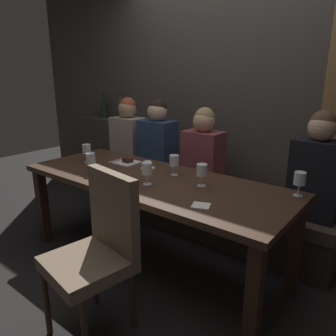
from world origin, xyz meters
TOP-DOWN VIEW (x-y plane):
  - ground at (0.00, 0.00)m, footprint 9.00×9.00m
  - back_wall_tiled at (0.00, 1.22)m, footprint 6.00×0.12m
  - back_counter at (-1.55, 1.04)m, footprint 1.10×0.28m
  - dining_table at (0.00, 0.00)m, footprint 2.20×0.84m
  - banquette_bench at (0.00, 0.70)m, footprint 2.50×0.44m
  - chair_near_side at (0.22, -0.72)m, footprint 0.51×0.51m
  - diner_redhead at (-0.96, 0.72)m, footprint 0.36×0.24m
  - diner_bearded at (-0.53, 0.71)m, footprint 0.36×0.24m
  - diner_far_end at (0.03, 0.70)m, footprint 0.36×0.24m
  - diner_near_end at (1.02, 0.71)m, footprint 0.36×0.24m
  - wine_bottle_dark_red at (-1.75, 1.06)m, footprint 0.08×0.08m
  - wine_bottle_pale_label at (-1.44, 1.07)m, footprint 0.08×0.08m
  - wine_glass_near_right at (-0.48, -0.20)m, footprint 0.08×0.08m
  - wine_glass_end_right at (0.10, 0.16)m, footprint 0.08×0.08m
  - wine_glass_center_front at (0.08, -0.13)m, footprint 0.08×0.08m
  - wine_glass_end_left at (-0.77, -0.01)m, footprint 0.08×0.08m
  - wine_glass_far_right at (0.41, 0.08)m, footprint 0.08×0.08m
  - wine_glass_near_left at (1.01, 0.32)m, footprint 0.08×0.08m
  - espresso_cup at (-0.20, 0.17)m, footprint 0.12×0.12m
  - dessert_plate at (-0.45, 0.19)m, footprint 0.19×0.19m
  - fork_on_table at (-0.60, 0.18)m, footprint 0.02×0.17m
  - folded_napkin at (0.61, -0.24)m, footprint 0.14×0.13m

SIDE VIEW (x-z plane):
  - ground at x=0.00m, z-range 0.00..0.00m
  - banquette_bench at x=0.00m, z-range 0.00..0.45m
  - back_counter at x=-1.55m, z-range 0.00..0.95m
  - chair_near_side at x=0.22m, z-range 0.07..1.05m
  - dining_table at x=0.00m, z-range 0.28..1.02m
  - fork_on_table at x=-0.60m, z-range 0.74..0.75m
  - folded_napkin at x=0.61m, z-range 0.74..0.75m
  - dessert_plate at x=-0.45m, z-range 0.73..0.78m
  - espresso_cup at x=-0.20m, z-range 0.73..0.80m
  - diner_far_end at x=0.03m, z-range 0.43..1.21m
  - diner_near_end at x=1.02m, z-range 0.43..1.25m
  - diner_redhead at x=-0.96m, z-range 0.43..1.25m
  - diner_bearded at x=-0.53m, z-range 0.43..1.26m
  - wine_glass_near_left at x=1.01m, z-range 0.77..0.93m
  - wine_glass_near_right at x=-0.48m, z-range 0.77..0.93m
  - wine_glass_end_right at x=0.10m, z-range 0.77..0.93m
  - wine_glass_center_front at x=0.08m, z-range 0.77..0.93m
  - wine_glass_end_left at x=-0.77m, z-range 0.77..0.94m
  - wine_glass_far_right at x=0.41m, z-range 0.77..0.94m
  - wine_bottle_dark_red at x=-1.75m, z-range 0.91..1.23m
  - wine_bottle_pale_label at x=-1.44m, z-range 0.91..1.23m
  - back_wall_tiled at x=0.00m, z-range 0.00..3.00m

